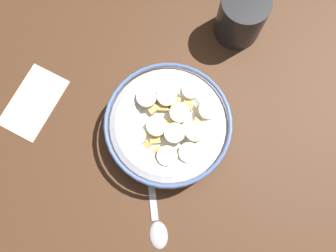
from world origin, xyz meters
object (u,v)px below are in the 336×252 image
object	(u,v)px
cereal_bowl	(168,126)
spoon	(157,217)
folded_napkin	(33,102)
coffee_mug	(242,15)

from	to	relation	value
cereal_bowl	spoon	size ratio (longest dim) A/B	1.23
spoon	folded_napkin	bearing A→B (deg)	66.21
coffee_mug	cereal_bowl	bearing A→B (deg)	164.81
cereal_bowl	spoon	distance (cm)	13.23
cereal_bowl	folded_napkin	size ratio (longest dim) A/B	1.64
cereal_bowl	coffee_mug	bearing A→B (deg)	-15.19
spoon	cereal_bowl	bearing A→B (deg)	10.72
cereal_bowl	folded_napkin	xyz separation A→B (cm)	(-2.31, 21.32, -2.66)
cereal_bowl	folded_napkin	bearing A→B (deg)	96.18
spoon	folded_napkin	size ratio (longest dim) A/B	1.33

